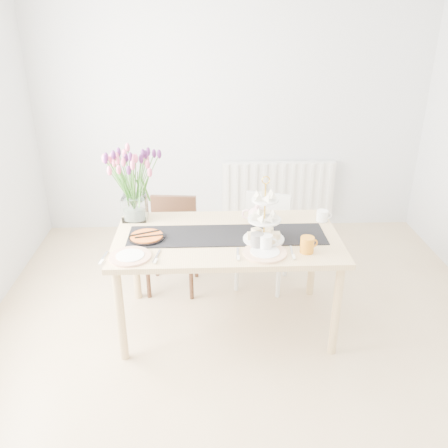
{
  "coord_description": "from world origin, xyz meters",
  "views": [
    {
      "loc": [
        -0.27,
        -2.59,
        2.24
      ],
      "look_at": [
        -0.16,
        0.39,
        0.87
      ],
      "focal_mm": 38.0,
      "sensor_mm": 36.0,
      "label": 1
    }
  ],
  "objects_px": {
    "chair_brown": "(173,237)",
    "plate_left": "(130,256)",
    "plate_right": "(265,253)",
    "cake_stand": "(264,225)",
    "tart_tin": "(147,237)",
    "teapot": "(257,215)",
    "radiator": "(278,189)",
    "mug_grey": "(257,241)",
    "dining_table": "(227,245)",
    "chair_white": "(265,233)",
    "mug_white": "(266,242)",
    "mug_orange": "(307,245)",
    "tulip_vase": "(132,173)",
    "cream_jug": "(322,216)"
  },
  "relations": [
    {
      "from": "plate_left",
      "to": "mug_orange",
      "type": "bearing_deg",
      "value": 1.37
    },
    {
      "from": "teapot",
      "to": "plate_right",
      "type": "distance_m",
      "value": 0.49
    },
    {
      "from": "plate_right",
      "to": "tart_tin",
      "type": "bearing_deg",
      "value": 162.98
    },
    {
      "from": "dining_table",
      "to": "plate_right",
      "type": "xyz_separation_m",
      "value": [
        0.24,
        -0.28,
        0.08
      ]
    },
    {
      "from": "plate_left",
      "to": "chair_white",
      "type": "bearing_deg",
      "value": 43.0
    },
    {
      "from": "radiator",
      "to": "chair_white",
      "type": "height_order",
      "value": "chair_white"
    },
    {
      "from": "dining_table",
      "to": "mug_orange",
      "type": "relative_size",
      "value": 14.65
    },
    {
      "from": "cream_jug",
      "to": "plate_right",
      "type": "height_order",
      "value": "cream_jug"
    },
    {
      "from": "teapot",
      "to": "tart_tin",
      "type": "xyz_separation_m",
      "value": [
        -0.8,
        -0.24,
        -0.05
      ]
    },
    {
      "from": "chair_brown",
      "to": "tulip_vase",
      "type": "relative_size",
      "value": 1.18
    },
    {
      "from": "radiator",
      "to": "plate_right",
      "type": "xyz_separation_m",
      "value": [
        -0.39,
        -2.02,
        0.31
      ]
    },
    {
      "from": "tulip_vase",
      "to": "mug_orange",
      "type": "height_order",
      "value": "tulip_vase"
    },
    {
      "from": "radiator",
      "to": "plate_left",
      "type": "distance_m",
      "value": 2.43
    },
    {
      "from": "dining_table",
      "to": "mug_white",
      "type": "height_order",
      "value": "mug_white"
    },
    {
      "from": "teapot",
      "to": "mug_white",
      "type": "xyz_separation_m",
      "value": [
        0.01,
        -0.43,
        -0.01
      ]
    },
    {
      "from": "plate_left",
      "to": "mug_grey",
      "type": "bearing_deg",
      "value": 6.65
    },
    {
      "from": "plate_left",
      "to": "mug_white",
      "type": "bearing_deg",
      "value": 4.86
    },
    {
      "from": "mug_grey",
      "to": "radiator",
      "type": "bearing_deg",
      "value": 70.93
    },
    {
      "from": "tulip_vase",
      "to": "mug_grey",
      "type": "bearing_deg",
      "value": -30.87
    },
    {
      "from": "tulip_vase",
      "to": "cake_stand",
      "type": "height_order",
      "value": "tulip_vase"
    },
    {
      "from": "mug_grey",
      "to": "plate_left",
      "type": "bearing_deg",
      "value": -179.72
    },
    {
      "from": "cake_stand",
      "to": "dining_table",
      "type": "bearing_deg",
      "value": 160.88
    },
    {
      "from": "tulip_vase",
      "to": "mug_grey",
      "type": "height_order",
      "value": "tulip_vase"
    },
    {
      "from": "chair_brown",
      "to": "plate_left",
      "type": "distance_m",
      "value": 0.98
    },
    {
      "from": "tulip_vase",
      "to": "teapot",
      "type": "height_order",
      "value": "tulip_vase"
    },
    {
      "from": "radiator",
      "to": "mug_grey",
      "type": "relative_size",
      "value": 11.26
    },
    {
      "from": "chair_white",
      "to": "plate_right",
      "type": "xyz_separation_m",
      "value": [
        -0.12,
        -0.92,
        0.31
      ]
    },
    {
      "from": "dining_table",
      "to": "tulip_vase",
      "type": "xyz_separation_m",
      "value": [
        -0.69,
        0.33,
        0.44
      ]
    },
    {
      "from": "radiator",
      "to": "chair_white",
      "type": "xyz_separation_m",
      "value": [
        -0.27,
        -1.11,
        0.0
      ]
    },
    {
      "from": "cake_stand",
      "to": "cream_jug",
      "type": "relative_size",
      "value": 4.93
    },
    {
      "from": "chair_white",
      "to": "plate_right",
      "type": "distance_m",
      "value": 0.97
    },
    {
      "from": "teapot",
      "to": "plate_left",
      "type": "height_order",
      "value": "teapot"
    },
    {
      "from": "mug_orange",
      "to": "cake_stand",
      "type": "bearing_deg",
      "value": 125.91
    },
    {
      "from": "tulip_vase",
      "to": "mug_white",
      "type": "bearing_deg",
      "value": -30.4
    },
    {
      "from": "teapot",
      "to": "dining_table",
      "type": "bearing_deg",
      "value": -124.77
    },
    {
      "from": "tart_tin",
      "to": "teapot",
      "type": "bearing_deg",
      "value": 16.52
    },
    {
      "from": "tulip_vase",
      "to": "plate_right",
      "type": "xyz_separation_m",
      "value": [
        0.93,
        -0.61,
        -0.36
      ]
    },
    {
      "from": "mug_white",
      "to": "mug_grey",
      "type": "bearing_deg",
      "value": 157.24
    },
    {
      "from": "dining_table",
      "to": "cake_stand",
      "type": "bearing_deg",
      "value": -19.12
    },
    {
      "from": "radiator",
      "to": "plate_right",
      "type": "bearing_deg",
      "value": -101.01
    },
    {
      "from": "chair_white",
      "to": "mug_white",
      "type": "relative_size",
      "value": 7.39
    },
    {
      "from": "chair_brown",
      "to": "mug_grey",
      "type": "xyz_separation_m",
      "value": [
        0.63,
        -0.81,
        0.35
      ]
    },
    {
      "from": "mug_orange",
      "to": "chair_brown",
      "type": "bearing_deg",
      "value": 117.1
    },
    {
      "from": "plate_right",
      "to": "cake_stand",
      "type": "bearing_deg",
      "value": 85.91
    },
    {
      "from": "radiator",
      "to": "mug_white",
      "type": "distance_m",
      "value": 2.03
    },
    {
      "from": "mug_orange",
      "to": "plate_right",
      "type": "height_order",
      "value": "mug_orange"
    },
    {
      "from": "cream_jug",
      "to": "chair_white",
      "type": "bearing_deg",
      "value": 137.68
    },
    {
      "from": "dining_table",
      "to": "plate_right",
      "type": "relative_size",
      "value": 5.49
    },
    {
      "from": "dining_table",
      "to": "mug_grey",
      "type": "bearing_deg",
      "value": -45.33
    },
    {
      "from": "dining_table",
      "to": "plate_left",
      "type": "xyz_separation_m",
      "value": [
        -0.65,
        -0.29,
        0.08
      ]
    }
  ]
}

